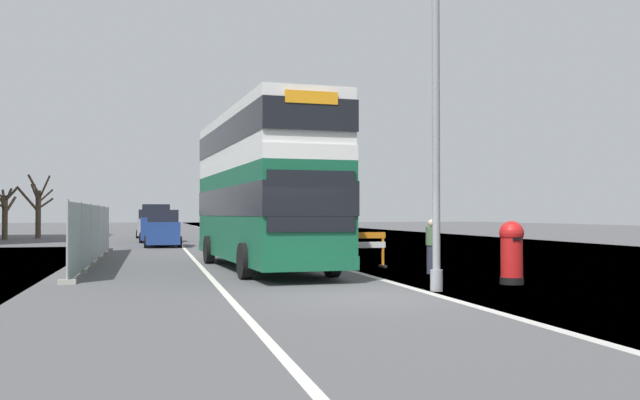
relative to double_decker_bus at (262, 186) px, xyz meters
The scene contains 12 objects.
ground 8.69m from the double_decker_bus, 80.48° to the right, with size 140.00×280.00×0.10m.
double_decker_bus is the anchor object (origin of this frame).
lamppost_foreground 8.27m from the double_decker_bus, 68.79° to the right, with size 0.29×0.70×8.85m.
red_pillar_postbox 8.65m from the double_decker_bus, 49.97° to the right, with size 0.62×0.62×1.61m.
roadworks_barrier 3.88m from the double_decker_bus, ahead, with size 1.59×0.49×1.18m.
construction_site_fence 7.40m from the double_decker_bus, 140.72° to the left, with size 0.44×17.20×2.16m.
car_oncoming_near 17.32m from the double_decker_bus, 99.82° to the left, with size 1.96×4.05×2.02m.
car_receding_mid 23.87m from the double_decker_bus, 97.91° to the left, with size 2.03×4.33×2.40m.
car_receding_far 32.83m from the double_decker_bus, 96.41° to the left, with size 2.03×4.12×2.13m.
bare_tree_far_verge_near 34.89m from the double_decker_bus, 109.68° to the left, with size 2.56×2.80×4.74m.
bare_tree_far_verge_mid 33.48m from the double_decker_bus, 113.97° to the left, with size 2.56×2.38×4.11m.
pedestrian_at_kerb 5.87m from the double_decker_bus, 33.23° to the right, with size 0.34×0.34×1.63m.
Camera 1 is at (-4.30, -14.87, 1.79)m, focal length 40.12 mm.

